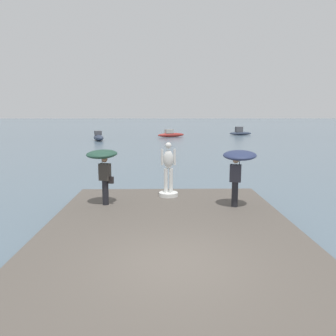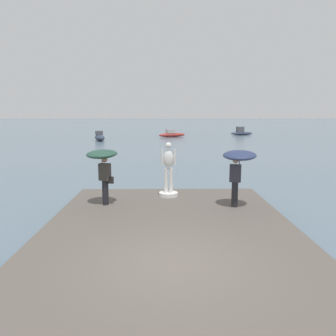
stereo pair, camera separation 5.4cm
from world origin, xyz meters
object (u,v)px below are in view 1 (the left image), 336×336
object	(u,v)px
boat_near	(171,134)
onlooker_right	(239,161)
boat_leftward	(98,137)
onlooker_left	(103,161)
statue_white_figure	(168,176)
boat_mid	(240,132)

from	to	relation	value
boat_near	onlooker_right	bearing A→B (deg)	-88.26
boat_leftward	onlooker_left	bearing A→B (deg)	-79.29
onlooker_left	onlooker_right	bearing A→B (deg)	-4.73
onlooker_left	boat_near	size ratio (longest dim) A/B	0.44
boat_near	statue_white_figure	bearing A→B (deg)	-91.65
onlooker_right	boat_mid	xyz separation A→B (m)	(10.51, 45.46, -1.53)
statue_white_figure	onlooker_right	bearing A→B (deg)	-33.16
boat_near	boat_mid	size ratio (longest dim) A/B	1.17
statue_white_figure	boat_near	size ratio (longest dim) A/B	0.47
onlooker_left	onlooker_right	xyz separation A→B (m)	(4.70, -0.39, 0.02)
onlooker_right	boat_leftward	bearing A→B (deg)	107.97
onlooker_right	boat_mid	world-z (taller)	onlooker_right
boat_mid	boat_leftward	bearing A→B (deg)	-152.35
onlooker_left	boat_near	bearing A→B (deg)	85.12
onlooker_right	boat_mid	distance (m)	46.69
statue_white_figure	boat_near	world-z (taller)	statue_white_figure
statue_white_figure	onlooker_right	size ratio (longest dim) A/B	1.06
statue_white_figure	onlooker_left	bearing A→B (deg)	-153.52
onlooker_left	statue_white_figure	bearing A→B (deg)	26.48
onlooker_left	boat_mid	xyz separation A→B (m)	(15.21, 45.07, -1.51)
boat_leftward	boat_mid	bearing A→B (deg)	27.65
boat_near	boat_leftward	world-z (taller)	boat_leftward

